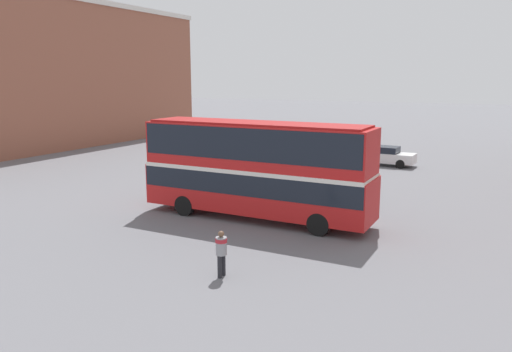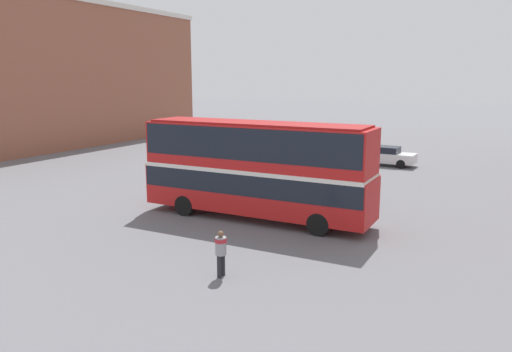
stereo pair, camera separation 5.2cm
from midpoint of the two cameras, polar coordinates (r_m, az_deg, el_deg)
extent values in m
plane|color=slate|center=(25.59, -1.91, -4.19)|extent=(240.00, 240.00, 0.00)
cube|color=#935642|center=(54.43, -23.62, 10.39)|extent=(9.92, 37.97, 13.78)
cube|color=silver|center=(54.91, -24.22, 17.84)|extent=(10.22, 38.27, 0.50)
cube|color=red|center=(24.15, -0.06, -1.59)|extent=(11.42, 2.59, 2.01)
cube|color=red|center=(23.78, -0.06, 3.33)|extent=(11.25, 2.51, 2.17)
cube|color=black|center=(24.06, -0.06, -0.54)|extent=(11.30, 2.62, 0.98)
cube|color=black|center=(23.74, -0.06, 3.96)|extent=(11.08, 2.54, 1.49)
cube|color=silver|center=(23.94, -0.06, 0.82)|extent=(11.30, 2.62, 0.20)
cube|color=maroon|center=(23.65, -0.06, 6.06)|extent=(10.73, 2.33, 0.10)
cylinder|color=black|center=(24.03, 8.98, -4.07)|extent=(1.03, 0.30, 1.03)
cylinder|color=black|center=(21.95, 7.09, -5.49)|extent=(1.03, 0.30, 1.03)
cylinder|color=black|center=(27.00, -5.41, -2.29)|extent=(1.03, 0.30, 1.03)
cylinder|color=black|center=(25.17, -8.22, -3.36)|extent=(1.03, 0.30, 1.03)
cylinder|color=#232328|center=(17.44, -4.27, -10.31)|extent=(0.15, 0.15, 0.80)
cylinder|color=#232328|center=(17.64, -3.83, -10.06)|extent=(0.15, 0.15, 0.80)
cylinder|color=gray|center=(17.29, -4.08, -7.98)|extent=(0.38, 0.38, 0.63)
cylinder|color=#B2232D|center=(17.23, -4.09, -7.34)|extent=(0.41, 0.41, 0.14)
sphere|color=brown|center=(17.16, -4.10, -6.63)|extent=(0.22, 0.22, 0.22)
cube|color=maroon|center=(34.83, -2.58, 1.10)|extent=(4.09, 2.06, 0.82)
cube|color=black|center=(34.79, -2.82, 2.19)|extent=(2.18, 1.73, 0.51)
cylinder|color=black|center=(35.10, -0.22, 0.60)|extent=(0.67, 0.27, 0.66)
cylinder|color=black|center=(33.70, -1.24, 0.15)|extent=(0.67, 0.27, 0.66)
cylinder|color=black|center=(36.11, -3.81, 0.87)|extent=(0.67, 0.27, 0.66)
cylinder|color=black|center=(34.75, -4.95, 0.44)|extent=(0.67, 0.27, 0.66)
cube|color=silver|center=(40.41, 14.49, 2.10)|extent=(4.59, 1.95, 0.73)
cube|color=black|center=(40.37, 14.29, 2.97)|extent=(2.41, 1.69, 0.48)
cylinder|color=black|center=(40.90, 16.67, 1.65)|extent=(0.68, 0.24, 0.67)
cylinder|color=black|center=(39.35, 16.13, 1.32)|extent=(0.68, 0.24, 0.67)
cylinder|color=black|center=(41.60, 12.90, 1.99)|extent=(0.68, 0.24, 0.67)
cylinder|color=black|center=(40.08, 12.23, 1.68)|extent=(0.68, 0.24, 0.67)
camera|label=1|loc=(0.03, -90.06, -0.01)|focal=35.00mm
camera|label=2|loc=(0.03, 89.94, 0.01)|focal=35.00mm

